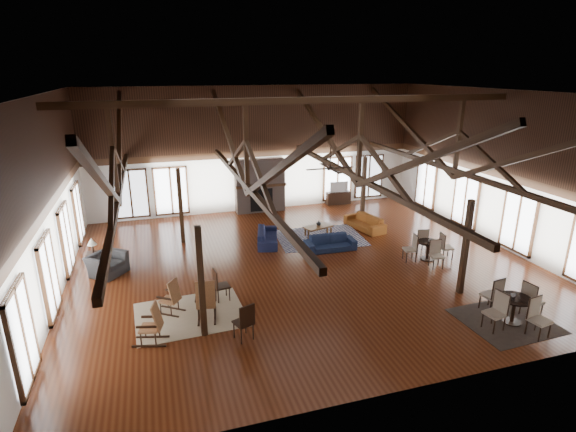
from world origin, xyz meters
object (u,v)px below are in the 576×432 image
object	(u,v)px
armchair	(107,264)
cafe_table_near	(514,305)
coffee_table	(318,227)
cafe_table_far	(428,247)
sofa_navy_left	(268,236)
sofa_navy_front	(330,243)
tv_console	(338,198)
sofa_orange	(365,222)

from	to	relation	value
armchair	cafe_table_near	xyz separation A→B (m)	(10.97, -6.61, 0.16)
coffee_table	cafe_table_far	size ratio (longest dim) A/B	0.68
sofa_navy_left	armchair	bearing A→B (deg)	115.66
sofa_navy_front	armchair	size ratio (longest dim) A/B	1.73
armchair	sofa_navy_left	bearing A→B (deg)	-39.89
coffee_table	tv_console	bearing A→B (deg)	41.46
sofa_orange	tv_console	distance (m)	3.98
coffee_table	cafe_table_far	world-z (taller)	cafe_table_far
coffee_table	sofa_orange	bearing A→B (deg)	-9.18
sofa_navy_left	sofa_navy_front	bearing A→B (deg)	-108.54
sofa_navy_left	cafe_table_near	size ratio (longest dim) A/B	0.96
sofa_navy_left	sofa_orange	bearing A→B (deg)	-70.14
armchair	cafe_table_near	bearing A→B (deg)	-82.06
tv_console	sofa_navy_front	bearing A→B (deg)	-115.67
armchair	tv_console	distance (m)	12.24
sofa_navy_left	armchair	size ratio (longest dim) A/B	1.74
coffee_table	cafe_table_far	bearing A→B (deg)	-65.02
sofa_navy_front	sofa_navy_left	size ratio (longest dim) A/B	0.99
cafe_table_near	coffee_table	bearing A→B (deg)	109.24
coffee_table	tv_console	size ratio (longest dim) A/B	1.02
cafe_table_far	coffee_table	bearing A→B (deg)	131.02
sofa_navy_left	cafe_table_near	distance (m)	9.25
cafe_table_far	tv_console	distance (m)	7.71
sofa_navy_front	cafe_table_near	distance (m)	6.99
sofa_navy_left	cafe_table_far	distance (m)	6.21
sofa_navy_front	cafe_table_far	distance (m)	3.65
coffee_table	armchair	distance (m)	8.31
sofa_orange	cafe_table_near	xyz separation A→B (m)	(0.48, -8.20, 0.23)
coffee_table	armchair	size ratio (longest dim) A/B	1.15
sofa_orange	cafe_table_far	bearing A→B (deg)	-1.51
cafe_table_near	tv_console	distance (m)	12.17
tv_console	sofa_orange	bearing A→B (deg)	-95.90
sofa_orange	cafe_table_near	size ratio (longest dim) A/B	0.99
sofa_navy_front	sofa_orange	size ratio (longest dim) A/B	0.96
armchair	cafe_table_far	size ratio (longest dim) A/B	0.60
sofa_orange	sofa_navy_front	bearing A→B (deg)	-64.90
sofa_navy_front	armchair	bearing A→B (deg)	179.42
sofa_navy_front	armchair	xyz separation A→B (m)	(-8.13, 0.23, 0.08)
cafe_table_near	armchair	bearing A→B (deg)	148.93
sofa_navy_left	tv_console	bearing A→B (deg)	-33.82
tv_console	sofa_navy_left	bearing A→B (deg)	-138.38
sofa_orange	cafe_table_near	world-z (taller)	cafe_table_near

